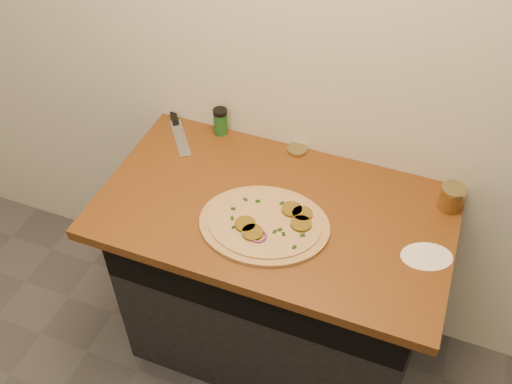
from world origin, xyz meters
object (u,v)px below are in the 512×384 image
at_px(salsa_jar, 451,197).
at_px(spice_shaker, 220,121).
at_px(chefs_knife, 176,125).
at_px(pizza, 265,224).

xyz_separation_m(salsa_jar, spice_shaker, (-0.88, 0.09, 0.01)).
bearing_deg(chefs_knife, spice_shaker, 7.30).
bearing_deg(spice_shaker, pizza, -50.04).
distance_m(pizza, spice_shaker, 0.52).
xyz_separation_m(pizza, spice_shaker, (-0.33, 0.39, 0.04)).
height_order(pizza, salsa_jar, salsa_jar).
relative_size(pizza, spice_shaker, 4.47).
xyz_separation_m(pizza, salsa_jar, (0.55, 0.30, 0.03)).
bearing_deg(spice_shaker, salsa_jar, -5.85).
xyz_separation_m(chefs_knife, spice_shaker, (0.18, 0.02, 0.05)).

